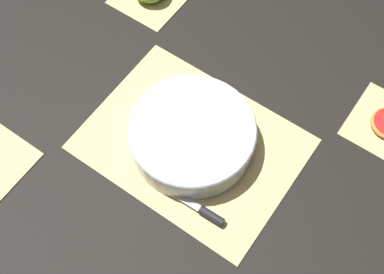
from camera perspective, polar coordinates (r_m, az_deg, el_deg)
ground_plane at (r=1.18m, az=0.00°, el=-0.77°), size 6.00×6.00×0.00m
bamboo_mat_center at (r=1.17m, az=0.00°, el=-0.70°), size 0.46×0.34×0.01m
fruit_salad_bowl at (r=1.14m, az=-0.00°, el=0.23°), size 0.27×0.27×0.07m
paring_knife at (r=1.09m, az=1.76°, el=-8.22°), size 0.14×0.02×0.02m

